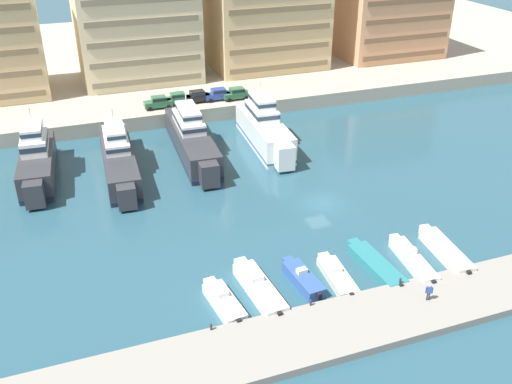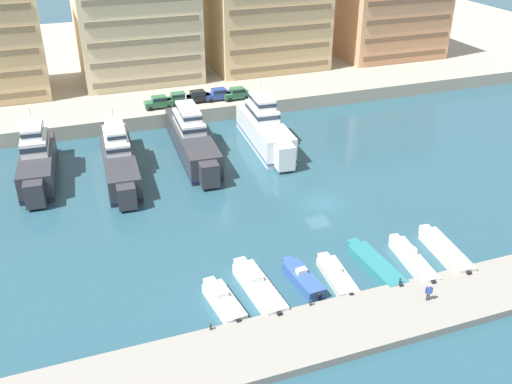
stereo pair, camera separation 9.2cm
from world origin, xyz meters
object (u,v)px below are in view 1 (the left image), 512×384
(yacht_charcoal_far_left, at_px, (37,160))
(motorboat_white_left, at_px, (259,288))
(pedestrian_near_edge, at_px, (429,291))
(yacht_white_center_left, at_px, (264,128))
(car_green_center, at_px, (236,93))
(yacht_charcoal_left, at_px, (118,156))
(motorboat_cream_mid_right, at_px, (445,251))
(motorboat_white_far_left, at_px, (224,302))
(car_green_left, at_px, (177,98))
(motorboat_teal_center, at_px, (376,264))
(motorboat_blue_mid_left, at_px, (303,278))
(car_black_mid_left, at_px, (197,96))
(yacht_charcoal_mid_left, at_px, (192,138))
(motorboat_cream_center_left, at_px, (337,276))
(car_green_far_left, at_px, (158,102))
(motorboat_white_center_right, at_px, (412,260))
(car_blue_center_left, at_px, (218,94))

(yacht_charcoal_far_left, relative_size, motorboat_white_left, 1.94)
(yacht_charcoal_far_left, height_order, pedestrian_near_edge, yacht_charcoal_far_left)
(yacht_white_center_left, xyz_separation_m, car_green_center, (0.43, 13.31, 0.71))
(yacht_charcoal_left, bearing_deg, motorboat_cream_mid_right, -47.73)
(motorboat_white_far_left, relative_size, car_green_left, 1.58)
(motorboat_white_left, relative_size, motorboat_teal_center, 1.04)
(motorboat_blue_mid_left, relative_size, car_black_mid_left, 1.47)
(yacht_charcoal_mid_left, height_order, car_green_left, yacht_charcoal_mid_left)
(motorboat_cream_center_left, bearing_deg, motorboat_teal_center, 4.34)
(car_green_left, bearing_deg, yacht_charcoal_mid_left, -95.49)
(car_green_far_left, bearing_deg, car_black_mid_left, 5.37)
(yacht_charcoal_far_left, xyz_separation_m, motorboat_cream_mid_right, (35.91, -30.80, -1.77))
(motorboat_blue_mid_left, distance_m, motorboat_cream_mid_right, 14.56)
(car_green_center, bearing_deg, pedestrian_near_edge, -89.63)
(yacht_charcoal_left, relative_size, yacht_white_center_left, 1.14)
(yacht_charcoal_mid_left, xyz_separation_m, car_green_far_left, (-1.70, 12.92, 0.93))
(car_green_far_left, bearing_deg, yacht_charcoal_far_left, -142.47)
(motorboat_white_far_left, height_order, motorboat_blue_mid_left, motorboat_blue_mid_left)
(motorboat_cream_mid_right, bearing_deg, yacht_charcoal_mid_left, 118.18)
(motorboat_cream_center_left, xyz_separation_m, car_green_center, (5.05, 43.80, 2.73))
(motorboat_white_center_right, relative_size, motorboat_cream_mid_right, 0.96)
(yacht_white_center_left, bearing_deg, motorboat_white_far_left, -116.56)
(yacht_charcoal_mid_left, relative_size, motorboat_cream_center_left, 3.16)
(car_blue_center_left, bearing_deg, car_green_far_left, -177.11)
(motorboat_blue_mid_left, bearing_deg, motorboat_cream_mid_right, -2.86)
(yacht_charcoal_far_left, relative_size, yacht_white_center_left, 0.92)
(yacht_charcoal_mid_left, distance_m, motorboat_blue_mid_left, 30.68)
(motorboat_white_left, height_order, car_green_far_left, car_green_far_left)
(motorboat_white_left, bearing_deg, yacht_white_center_left, 68.33)
(yacht_charcoal_mid_left, bearing_deg, yacht_charcoal_left, -167.87)
(yacht_charcoal_left, relative_size, motorboat_blue_mid_left, 3.37)
(motorboat_blue_mid_left, distance_m, car_black_mid_left, 44.17)
(yacht_white_center_left, height_order, car_green_left, yacht_white_center_left)
(motorboat_cream_mid_right, bearing_deg, yacht_white_center_left, 102.45)
(car_blue_center_left, bearing_deg, car_green_left, 178.39)
(motorboat_cream_center_left, bearing_deg, car_green_center, 83.43)
(car_black_mid_left, bearing_deg, yacht_white_center_left, -68.05)
(yacht_charcoal_left, xyz_separation_m, car_green_far_left, (8.07, 15.02, 1.09))
(motorboat_white_left, height_order, car_green_center, car_green_center)
(motorboat_white_far_left, distance_m, pedestrian_near_edge, 17.13)
(motorboat_blue_mid_left, height_order, motorboat_cream_center_left, motorboat_blue_mid_left)
(yacht_charcoal_left, distance_m, motorboat_teal_center, 34.56)
(pedestrian_near_edge, bearing_deg, motorboat_cream_center_left, 131.73)
(motorboat_white_left, xyz_separation_m, motorboat_cream_mid_right, (18.67, -0.82, 0.02))
(yacht_white_center_left, relative_size, motorboat_teal_center, 2.20)
(motorboat_white_far_left, distance_m, car_blue_center_left, 46.44)
(yacht_white_center_left, distance_m, car_black_mid_left, 15.16)
(motorboat_teal_center, distance_m, motorboat_cream_mid_right, 7.25)
(yacht_charcoal_mid_left, xyz_separation_m, car_green_center, (10.40, 12.76, 0.93))
(yacht_charcoal_far_left, xyz_separation_m, motorboat_teal_center, (28.68, -30.24, -1.94))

